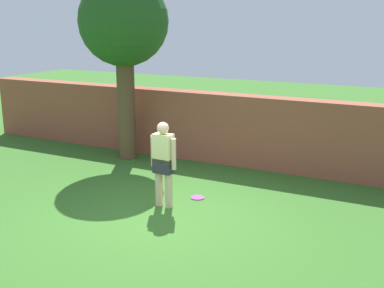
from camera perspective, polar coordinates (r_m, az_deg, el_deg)
ground_plane at (r=8.80m, az=-3.98°, el=-8.53°), size 40.00×40.00×0.00m
brick_wall at (r=12.37m, az=-1.02°, el=2.36°), size 12.37×0.50×1.70m
tree at (r=12.07m, az=-8.01°, el=13.59°), size 2.16×2.16×4.47m
person at (r=9.00m, az=-3.36°, el=-1.94°), size 0.54×0.24×1.62m
frisbee_purple at (r=9.67m, az=0.65°, el=-6.29°), size 0.27×0.27×0.02m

